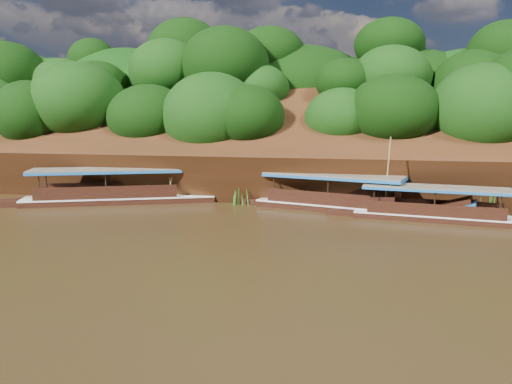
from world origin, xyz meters
TOP-DOWN VIEW (x-y plane):
  - ground at (0.00, 0.00)m, footprint 160.00×160.00m
  - riverbank at (-0.01, 22.73)m, footprint 120.00×30.06m
  - boat_0 at (10.01, 6.14)m, footprint 13.80×3.81m
  - boat_1 at (3.44, 8.12)m, footprint 15.08×5.88m
  - boat_2 at (-13.55, 8.46)m, footprint 16.76×8.28m
  - reeds at (-3.37, 9.50)m, footprint 49.35×2.37m

SIDE VIEW (x-z plane):
  - ground at x=0.00m, z-range 0.00..0.00m
  - boat_0 at x=10.01m, z-range -2.26..3.26m
  - boat_1 at x=3.44m, z-range -2.35..3.53m
  - boat_2 at x=-13.55m, z-range -2.84..4.06m
  - reeds at x=-3.37m, z-range -0.21..1.97m
  - riverbank at x=-0.01m, z-range -7.81..11.59m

